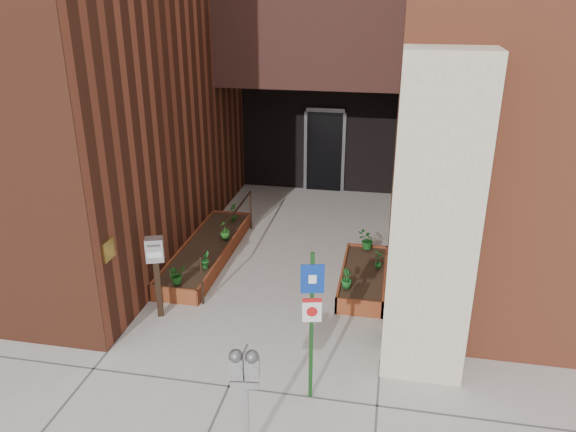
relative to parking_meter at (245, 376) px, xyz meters
The scene contains 14 objects.
ground 2.50m from the parking_meter, 104.81° to the left, with size 80.00×80.00×0.00m, color #9E9991.
planter_left 5.38m from the parking_meter, 113.60° to the left, with size 0.90×3.60×0.30m.
planter_right 4.58m from the parking_meter, 76.64° to the left, with size 0.80×2.20×0.30m.
handrail 5.08m from the parking_meter, 108.63° to the left, with size 0.04×3.34×0.90m.
parking_meter is the anchor object (origin of this frame).
sign_post 1.29m from the parking_meter, 64.45° to the left, with size 0.29×0.10×2.12m.
payment_dropbox 3.45m from the parking_meter, 129.32° to the left, with size 0.33×0.29×1.40m.
shrub_left_a 3.92m from the parking_meter, 122.90° to the left, with size 0.31×0.31×0.34m, color #1A5718.
shrub_left_b 4.35m from the parking_meter, 115.00° to the left, with size 0.19×0.19×0.34m, color #1C6320.
shrub_left_c 5.55m from the parking_meter, 109.38° to the left, with size 0.21×0.21×0.38m, color #225B1A.
shrub_left_d 6.47m from the parking_meter, 107.41° to the left, with size 0.21×0.21×0.39m, color #1E5A19.
shrub_right_a 3.79m from the parking_meter, 77.90° to the left, with size 0.19×0.19×0.34m, color #18561E.
shrub_right_b 4.67m from the parking_meter, 73.89° to the left, with size 0.20×0.20×0.37m, color #1C6322.
shrub_right_c 5.39m from the parking_meter, 78.94° to the left, with size 0.33×0.33×0.37m, color #19591C.
Camera 1 is at (1.97, -6.92, 5.03)m, focal length 35.00 mm.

